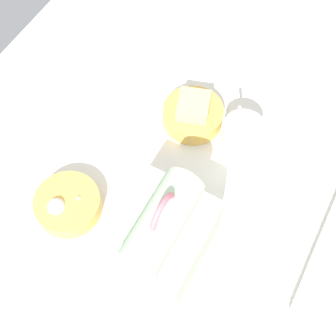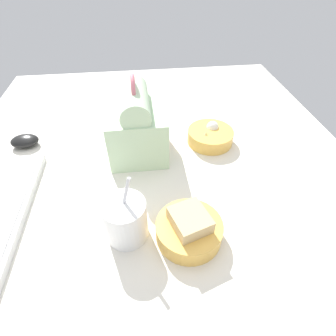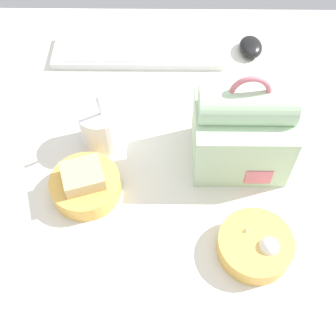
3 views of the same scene
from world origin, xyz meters
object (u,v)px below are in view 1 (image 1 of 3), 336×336
lunch_bag (163,235)px  bento_bowl_sandwich (193,114)px  soup_cup (242,138)px  bento_bowl_snacks (68,204)px

lunch_bag → bento_bowl_sandwich: 31.80cm
lunch_bag → soup_cup: bearing=172.9°
lunch_bag → soup_cup: size_ratio=1.42×
soup_cup → bento_bowl_snacks: soup_cup is taller
bento_bowl_sandwich → bento_bowl_snacks: 33.54cm
bento_bowl_snacks → lunch_bag: bearing=93.6°
lunch_bag → bento_bowl_snacks: (1.33, -21.00, -6.28)cm
bento_bowl_sandwich → bento_bowl_snacks: bearing=-21.1°
soup_cup → lunch_bag: bearing=-7.1°
lunch_bag → bento_bowl_sandwich: lunch_bag is taller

